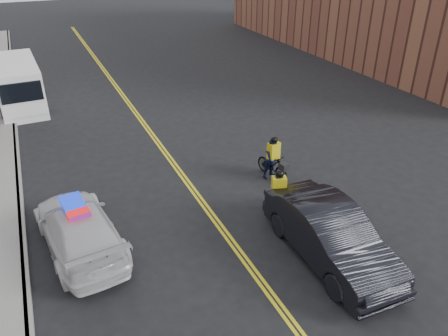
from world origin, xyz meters
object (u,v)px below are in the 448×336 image
at_px(police_cruiser, 79,228).
at_px(cargo_van, 19,86).
at_px(cyclist_near, 278,201).
at_px(cyclist_far, 273,161).
at_px(dark_sedan, 330,235).

height_order(police_cruiser, cargo_van, cargo_van).
relative_size(cyclist_near, cyclist_far, 1.09).
xyz_separation_m(police_cruiser, cyclist_far, (7.61, 1.45, -0.04)).
bearing_deg(police_cruiser, dark_sedan, 145.05).
relative_size(dark_sedan, cyclist_near, 2.64).
relative_size(police_cruiser, cyclist_far, 2.90).
distance_m(police_cruiser, cyclist_near, 6.46).
bearing_deg(cargo_van, police_cruiser, -87.85).
xyz_separation_m(police_cruiser, cargo_van, (-1.14, 14.07, 0.49)).
distance_m(dark_sedan, cargo_van, 19.25).
bearing_deg(police_cruiser, cargo_van, -92.34).
height_order(dark_sedan, cargo_van, cargo_van).
height_order(cyclist_near, cyclist_far, cyclist_near).
xyz_separation_m(cyclist_near, cyclist_far, (1.23, 2.48, 0.06)).
relative_size(dark_sedan, cyclist_far, 2.87).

